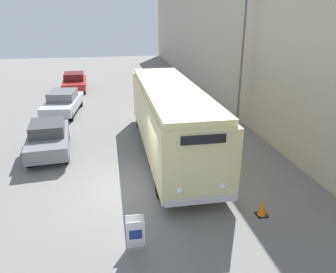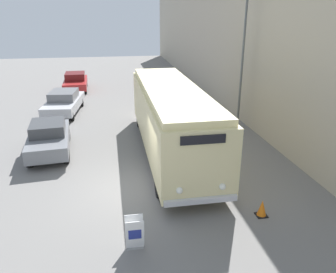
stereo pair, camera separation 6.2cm
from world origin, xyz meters
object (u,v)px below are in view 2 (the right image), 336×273
Objects in this scene: sign_board at (135,233)px; streetlamp at (244,45)px; vintage_bus at (171,116)px; parked_car_mid at (64,102)px; parked_car_near at (49,138)px; parked_car_far at (76,81)px; traffic_cone at (262,208)px.

streetlamp reaches higher than sign_board.
sign_board is (-2.22, -6.50, -1.30)m from vintage_bus.
parked_car_mid is (-3.50, 14.11, 0.27)m from sign_board.
parked_car_near is (-10.06, -1.92, -3.86)m from streetlamp.
sign_board is 0.22× the size of parked_car_far.
parked_car_near reaches higher than parked_car_far.
streetlamp is at bearing -19.38° from parked_car_mid.
parked_car_mid is (-10.15, 4.79, -3.88)m from streetlamp.
parked_car_far is (0.08, 13.42, 0.00)m from parked_car_near.
parked_car_mid is at bearing -93.60° from parked_car_far.
streetlamp is 11.87m from parked_car_mid.
traffic_cone is at bearing -71.52° from parked_car_far.
parked_car_far is (-5.55, 14.32, -1.01)m from vintage_bus.
parked_car_mid is (-0.09, 6.71, -0.02)m from parked_car_near.
sign_board is 8.15m from parked_car_near.
parked_car_mid is at bearing 103.91° from sign_board.
sign_board is at bearing -70.51° from parked_car_near.
traffic_cone is at bearing -46.00° from parked_car_near.
parked_car_near is at bearing -83.33° from parked_car_mid.
parked_car_near is 13.42m from parked_car_far.
streetlamp is (6.65, 9.33, 4.15)m from sign_board.
traffic_cone is at bearing -106.15° from streetlamp.
parked_car_mid is (-5.72, 7.61, -1.03)m from vintage_bus.
sign_board is 0.14× the size of streetlamp.
parked_car_near is 6.71m from parked_car_mid.
traffic_cone is (7.69, -13.27, -0.47)m from parked_car_mid.
sign_board is 14.54m from parked_car_mid.
parked_car_far is at bearing 110.63° from traffic_cone.
parked_car_near is 0.94× the size of parked_car_far.
sign_board is at bearing -83.07° from parked_car_far.
traffic_cone is at bearing 11.33° from sign_board.
traffic_cone is (7.52, -19.98, -0.49)m from parked_car_far.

